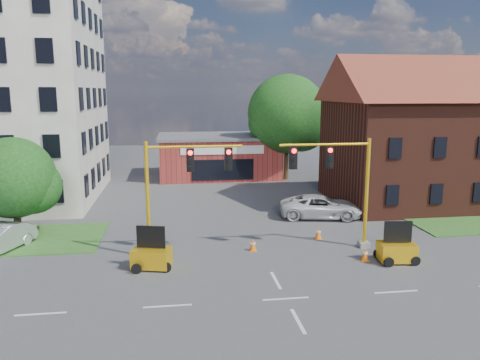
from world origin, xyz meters
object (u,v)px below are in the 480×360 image
at_px(trailer_west, 152,256).
at_px(signal_mast_west, 179,184).
at_px(pickup_white, 321,207).
at_px(signal_mast_east, 339,180).
at_px(trailer_east, 397,250).

bearing_deg(trailer_west, signal_mast_west, 62.49).
bearing_deg(trailer_west, pickup_white, 50.16).
height_order(signal_mast_east, pickup_white, signal_mast_east).
bearing_deg(pickup_white, signal_mast_west, 134.21).
distance_m(trailer_west, trailer_east, 12.56).
xyz_separation_m(trailer_west, trailer_east, (12.53, -0.88, -0.00)).
distance_m(signal_mast_west, trailer_east, 11.80).
bearing_deg(trailer_west, trailer_east, 10.69).
bearing_deg(trailer_east, signal_mast_east, 140.00).
bearing_deg(pickup_white, signal_mast_east, -179.04).
distance_m(signal_mast_west, trailer_west, 3.93).
bearing_deg(signal_mast_east, trailer_west, -170.98).
height_order(trailer_west, trailer_east, trailer_west).
distance_m(trailer_west, pickup_white, 13.90).
bearing_deg(trailer_east, signal_mast_west, 173.94).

